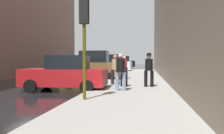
{
  "coord_description": "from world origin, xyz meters",
  "views": [
    {
      "loc": [
        6.62,
        -12.3,
        1.58
      ],
      "look_at": [
        4.04,
        5.04,
        0.98
      ],
      "focal_mm": 35.0,
      "sensor_mm": 36.0,
      "label": 1
    }
  ],
  "objects_px": {
    "parked_bronze_suv": "(93,67)",
    "pedestrian_in_jeans": "(121,70)",
    "pedestrian_with_fedora": "(149,68)",
    "fire_hydrant": "(119,72)",
    "parked_red_hatchback": "(66,74)",
    "pedestrian_in_tan_coat": "(115,68)",
    "parked_gray_coupe": "(119,64)",
    "parked_black_suv": "(123,63)",
    "pedestrian_in_red_jacket": "(124,66)",
    "parked_blue_sedan": "(106,67)",
    "traffic_light": "(84,26)",
    "parked_white_van": "(114,64)",
    "rolling_suitcase": "(124,80)"
  },
  "relations": [
    {
      "from": "parked_blue_sedan",
      "to": "fire_hydrant",
      "type": "xyz_separation_m",
      "value": [
        1.8,
        -3.78,
        -0.35
      ]
    },
    {
      "from": "parked_black_suv",
      "to": "traffic_light",
      "type": "distance_m",
      "value": 32.78
    },
    {
      "from": "parked_blue_sedan",
      "to": "parked_gray_coupe",
      "type": "bearing_deg",
      "value": 90.0
    },
    {
      "from": "parked_blue_sedan",
      "to": "parked_white_van",
      "type": "height_order",
      "value": "parked_white_van"
    },
    {
      "from": "parked_white_van",
      "to": "pedestrian_in_tan_coat",
      "type": "bearing_deg",
      "value": -81.61
    },
    {
      "from": "parked_white_van",
      "to": "rolling_suitcase",
      "type": "height_order",
      "value": "parked_white_van"
    },
    {
      "from": "parked_bronze_suv",
      "to": "fire_hydrant",
      "type": "relative_size",
      "value": 6.61
    },
    {
      "from": "parked_red_hatchback",
      "to": "pedestrian_in_tan_coat",
      "type": "relative_size",
      "value": 2.49
    },
    {
      "from": "parked_red_hatchback",
      "to": "fire_hydrant",
      "type": "xyz_separation_m",
      "value": [
        1.8,
        8.02,
        -0.35
      ]
    },
    {
      "from": "parked_bronze_suv",
      "to": "pedestrian_with_fedora",
      "type": "relative_size",
      "value": 2.62
    },
    {
      "from": "fire_hydrant",
      "to": "pedestrian_in_red_jacket",
      "type": "bearing_deg",
      "value": -73.21
    },
    {
      "from": "parked_blue_sedan",
      "to": "pedestrian_in_red_jacket",
      "type": "bearing_deg",
      "value": -67.61
    },
    {
      "from": "parked_red_hatchback",
      "to": "pedestrian_in_tan_coat",
      "type": "distance_m",
      "value": 2.97
    },
    {
      "from": "parked_bronze_suv",
      "to": "parked_black_suv",
      "type": "distance_m",
      "value": 23.79
    },
    {
      "from": "parked_blue_sedan",
      "to": "rolling_suitcase",
      "type": "relative_size",
      "value": 4.08
    },
    {
      "from": "parked_black_suv",
      "to": "pedestrian_in_jeans",
      "type": "relative_size",
      "value": 2.69
    },
    {
      "from": "parked_gray_coupe",
      "to": "pedestrian_with_fedora",
      "type": "relative_size",
      "value": 2.37
    },
    {
      "from": "parked_red_hatchback",
      "to": "parked_gray_coupe",
      "type": "height_order",
      "value": "same"
    },
    {
      "from": "fire_hydrant",
      "to": "pedestrian_in_jeans",
      "type": "height_order",
      "value": "pedestrian_in_jeans"
    },
    {
      "from": "pedestrian_in_red_jacket",
      "to": "pedestrian_in_jeans",
      "type": "bearing_deg",
      "value": -86.33
    },
    {
      "from": "pedestrian_in_jeans",
      "to": "pedestrian_with_fedora",
      "type": "bearing_deg",
      "value": 51.65
    },
    {
      "from": "pedestrian_with_fedora",
      "to": "pedestrian_in_jeans",
      "type": "bearing_deg",
      "value": -128.35
    },
    {
      "from": "parked_blue_sedan",
      "to": "pedestrian_in_jeans",
      "type": "height_order",
      "value": "pedestrian_in_jeans"
    },
    {
      "from": "parked_gray_coupe",
      "to": "pedestrian_in_red_jacket",
      "type": "relative_size",
      "value": 2.46
    },
    {
      "from": "parked_bronze_suv",
      "to": "parked_blue_sedan",
      "type": "bearing_deg",
      "value": 90.0
    },
    {
      "from": "pedestrian_in_red_jacket",
      "to": "parked_blue_sedan",
      "type": "bearing_deg",
      "value": 112.39
    },
    {
      "from": "parked_black_suv",
      "to": "pedestrian_in_tan_coat",
      "type": "xyz_separation_m",
      "value": [
        2.31,
        -27.77,
        0.07
      ]
    },
    {
      "from": "parked_black_suv",
      "to": "parked_gray_coupe",
      "type": "bearing_deg",
      "value": -90.0
    },
    {
      "from": "traffic_light",
      "to": "pedestrian_with_fedora",
      "type": "bearing_deg",
      "value": 60.06
    },
    {
      "from": "rolling_suitcase",
      "to": "pedestrian_with_fedora",
      "type": "bearing_deg",
      "value": -4.13
    },
    {
      "from": "pedestrian_in_jeans",
      "to": "parked_red_hatchback",
      "type": "bearing_deg",
      "value": 167.63
    },
    {
      "from": "fire_hydrant",
      "to": "parked_gray_coupe",
      "type": "bearing_deg",
      "value": 96.57
    },
    {
      "from": "parked_red_hatchback",
      "to": "traffic_light",
      "type": "distance_m",
      "value": 4.05
    },
    {
      "from": "parked_red_hatchback",
      "to": "parked_gray_coupe",
      "type": "relative_size",
      "value": 1.01
    },
    {
      "from": "parked_gray_coupe",
      "to": "fire_hydrant",
      "type": "bearing_deg",
      "value": -83.43
    },
    {
      "from": "fire_hydrant",
      "to": "rolling_suitcase",
      "type": "height_order",
      "value": "rolling_suitcase"
    },
    {
      "from": "parked_red_hatchback",
      "to": "parked_black_suv",
      "type": "bearing_deg",
      "value": 90.0
    },
    {
      "from": "parked_blue_sedan",
      "to": "pedestrian_in_tan_coat",
      "type": "relative_size",
      "value": 2.48
    },
    {
      "from": "parked_black_suv",
      "to": "parked_blue_sedan",
      "type": "bearing_deg",
      "value": -90.0
    },
    {
      "from": "parked_bronze_suv",
      "to": "parked_white_van",
      "type": "xyz_separation_m",
      "value": [
        -0.0,
        11.66,
        0.0
      ]
    },
    {
      "from": "pedestrian_with_fedora",
      "to": "fire_hydrant",
      "type": "bearing_deg",
      "value": 109.02
    },
    {
      "from": "parked_gray_coupe",
      "to": "pedestrian_with_fedora",
      "type": "bearing_deg",
      "value": -79.47
    },
    {
      "from": "parked_white_van",
      "to": "parked_gray_coupe",
      "type": "xyz_separation_m",
      "value": [
        0.0,
        6.2,
        -0.18
      ]
    },
    {
      "from": "pedestrian_in_red_jacket",
      "to": "parked_red_hatchback",
      "type": "bearing_deg",
      "value": -113.13
    },
    {
      "from": "parked_gray_coupe",
      "to": "pedestrian_in_tan_coat",
      "type": "bearing_deg",
      "value": -83.97
    },
    {
      "from": "parked_bronze_suv",
      "to": "pedestrian_in_jeans",
      "type": "relative_size",
      "value": 2.72
    },
    {
      "from": "pedestrian_in_tan_coat",
      "to": "rolling_suitcase",
      "type": "xyz_separation_m",
      "value": [
        0.58,
        -0.72,
        -0.61
      ]
    },
    {
      "from": "pedestrian_with_fedora",
      "to": "pedestrian_in_tan_coat",
      "type": "bearing_deg",
      "value": 156.85
    },
    {
      "from": "parked_bronze_suv",
      "to": "fire_hydrant",
      "type": "height_order",
      "value": "parked_bronze_suv"
    },
    {
      "from": "parked_black_suv",
      "to": "pedestrian_with_fedora",
      "type": "distance_m",
      "value": 28.89
    }
  ]
}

